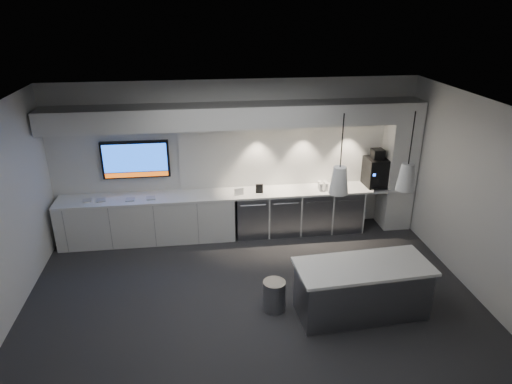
{
  "coord_description": "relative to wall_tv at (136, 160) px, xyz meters",
  "views": [
    {
      "loc": [
        -0.71,
        -5.88,
        4.31
      ],
      "look_at": [
        0.2,
        1.1,
        1.35
      ],
      "focal_mm": 32.0,
      "sensor_mm": 36.0,
      "label": 1
    }
  ],
  "objects": [
    {
      "name": "back_counter",
      "position": [
        1.9,
        -0.27,
        -0.68
      ],
      "size": [
        6.8,
        0.65,
        0.04
      ],
      "primitive_type": "cube",
      "color": "white",
      "rests_on": "left_base_cabinets"
    },
    {
      "name": "tray_c",
      "position": [
        -0.12,
        -0.37,
        -0.65
      ],
      "size": [
        0.16,
        0.16,
        0.02
      ],
      "primitive_type": "cube",
      "rotation": [
        0.0,
        0.0,
        0.01
      ],
      "color": "#B7B7B7",
      "rests_on": "back_counter"
    },
    {
      "name": "wall_back",
      "position": [
        1.9,
        0.05,
        -0.06
      ],
      "size": [
        7.0,
        0.0,
        7.0
      ],
      "primitive_type": "plane",
      "rotation": [
        1.57,
        0.0,
        0.0
      ],
      "color": "silver",
      "rests_on": "floor"
    },
    {
      "name": "bin",
      "position": [
        2.2,
        -2.73,
        -1.32
      ],
      "size": [
        0.42,
        0.42,
        0.48
      ],
      "primitive_type": "cylinder",
      "rotation": [
        0.0,
        0.0,
        0.27
      ],
      "color": "gray",
      "rests_on": "floor"
    },
    {
      "name": "coffee_machine",
      "position": [
        4.64,
        -0.25,
        -0.35
      ],
      "size": [
        0.43,
        0.6,
        0.75
      ],
      "rotation": [
        0.0,
        0.0,
        0.04
      ],
      "color": "black",
      "rests_on": "back_counter"
    },
    {
      "name": "wall_front",
      "position": [
        1.9,
        -4.95,
        -0.06
      ],
      "size": [
        7.0,
        0.0,
        7.0
      ],
      "primitive_type": "plane",
      "rotation": [
        -1.57,
        0.0,
        0.0
      ],
      "color": "silver",
      "rests_on": "floor"
    },
    {
      "name": "wall_tv",
      "position": [
        0.0,
        0.0,
        0.0
      ],
      "size": [
        1.25,
        0.07,
        0.72
      ],
      "color": "black",
      "rests_on": "wall_back"
    },
    {
      "name": "floor",
      "position": [
        1.9,
        -2.45,
        -1.56
      ],
      "size": [
        7.0,
        7.0,
        0.0
      ],
      "primitive_type": "plane",
      "color": "#28282B",
      "rests_on": "ground"
    },
    {
      "name": "backsplash",
      "position": [
        3.1,
        0.03,
        -0.01
      ],
      "size": [
        4.6,
        0.03,
        1.3
      ],
      "primitive_type": "cube",
      "color": "white",
      "rests_on": "wall_back"
    },
    {
      "name": "sign_black",
      "position": [
        2.3,
        -0.35,
        -0.57
      ],
      "size": [
        0.14,
        0.03,
        0.18
      ],
      "primitive_type": "cube",
      "rotation": [
        0.0,
        0.0,
        -0.07
      ],
      "color": "black",
      "rests_on": "back_counter"
    },
    {
      "name": "left_base_cabinets",
      "position": [
        0.15,
        -0.27,
        -1.13
      ],
      "size": [
        3.3,
        0.63,
        0.86
      ],
      "primitive_type": "cube",
      "color": "white",
      "rests_on": "floor"
    },
    {
      "name": "pendant_left",
      "position": [
        2.98,
        -2.98,
        0.59
      ],
      "size": [
        0.26,
        0.26,
        1.07
      ],
      "color": "white",
      "rests_on": "ceiling"
    },
    {
      "name": "tray_b",
      "position": [
        -0.65,
        -0.34,
        -0.65
      ],
      "size": [
        0.19,
        0.19,
        0.02
      ],
      "primitive_type": "cube",
      "rotation": [
        0.0,
        0.0,
        0.19
      ],
      "color": "#B7B7B7",
      "rests_on": "back_counter"
    },
    {
      "name": "fridge_unit_c",
      "position": [
        3.41,
        -0.27,
        -1.13
      ],
      "size": [
        0.6,
        0.61,
        0.85
      ],
      "primitive_type": "cube",
      "color": "gray",
      "rests_on": "floor"
    },
    {
      "name": "fridge_unit_d",
      "position": [
        4.04,
        -0.27,
        -1.13
      ],
      "size": [
        0.6,
        0.61,
        0.85
      ],
      "primitive_type": "cube",
      "color": "gray",
      "rests_on": "floor"
    },
    {
      "name": "cup_cluster",
      "position": [
        3.55,
        -0.35,
        -0.58
      ],
      "size": [
        0.19,
        0.19,
        0.16
      ],
      "primitive_type": null,
      "color": "white",
      "rests_on": "back_counter"
    },
    {
      "name": "fridge_unit_b",
      "position": [
        2.78,
        -0.27,
        -1.13
      ],
      "size": [
        0.6,
        0.61,
        0.85
      ],
      "primitive_type": "cube",
      "color": "gray",
      "rests_on": "floor"
    },
    {
      "name": "pendant_right",
      "position": [
        3.91,
        -2.98,
        0.59
      ],
      "size": [
        0.26,
        0.26,
        1.07
      ],
      "color": "white",
      "rests_on": "ceiling"
    },
    {
      "name": "soffit",
      "position": [
        1.9,
        -0.25,
        0.84
      ],
      "size": [
        6.9,
        0.6,
        0.4
      ],
      "primitive_type": "cube",
      "color": "white",
      "rests_on": "wall_back"
    },
    {
      "name": "sign_white",
      "position": [
        1.9,
        -0.4,
        -0.59
      ],
      "size": [
        0.18,
        0.06,
        0.14
      ],
      "primitive_type": "cube",
      "rotation": [
        0.0,
        0.0,
        0.25
      ],
      "color": "white",
      "rests_on": "back_counter"
    },
    {
      "name": "ceiling",
      "position": [
        1.9,
        -2.45,
        1.44
      ],
      "size": [
        7.0,
        7.0,
        0.0
      ],
      "primitive_type": "plane",
      "rotation": [
        3.14,
        0.0,
        0.0
      ],
      "color": "black",
      "rests_on": "wall_back"
    },
    {
      "name": "fridge_unit_a",
      "position": [
        2.15,
        -0.27,
        -1.13
      ],
      "size": [
        0.6,
        0.61,
        0.85
      ],
      "primitive_type": "cube",
      "color": "gray",
      "rests_on": "floor"
    },
    {
      "name": "island",
      "position": [
        3.45,
        -2.98,
        -1.14
      ],
      "size": [
        1.99,
        0.95,
        0.82
      ],
      "rotation": [
        0.0,
        0.0,
        0.06
      ],
      "color": "gray",
      "rests_on": "floor"
    },
    {
      "name": "tray_a",
      "position": [
        -0.9,
        -0.32,
        -0.65
      ],
      "size": [
        0.18,
        0.18,
        0.02
      ],
      "primitive_type": "cube",
      "rotation": [
        0.0,
        0.0,
        0.16
      ],
      "color": "#B7B7B7",
      "rests_on": "back_counter"
    },
    {
      "name": "tray_d",
      "position": [
        0.25,
        -0.36,
        -0.65
      ],
      "size": [
        0.18,
        0.18,
        0.02
      ],
      "primitive_type": "cube",
      "rotation": [
        0.0,
        0.0,
        0.15
      ],
      "color": "#B7B7B7",
      "rests_on": "back_counter"
    },
    {
      "name": "wall_right",
      "position": [
        5.4,
        -2.45,
        -0.06
      ],
      "size": [
        0.0,
        7.0,
        7.0
      ],
      "primitive_type": "plane",
      "rotation": [
        1.57,
        0.0,
        -1.57
      ],
      "color": "silver",
      "rests_on": "floor"
    },
    {
      "name": "column",
      "position": [
        5.1,
        -0.25,
        -0.26
      ],
      "size": [
        0.55,
        0.55,
        2.6
      ],
      "primitive_type": "cube",
      "color": "white",
      "rests_on": "floor"
    }
  ]
}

